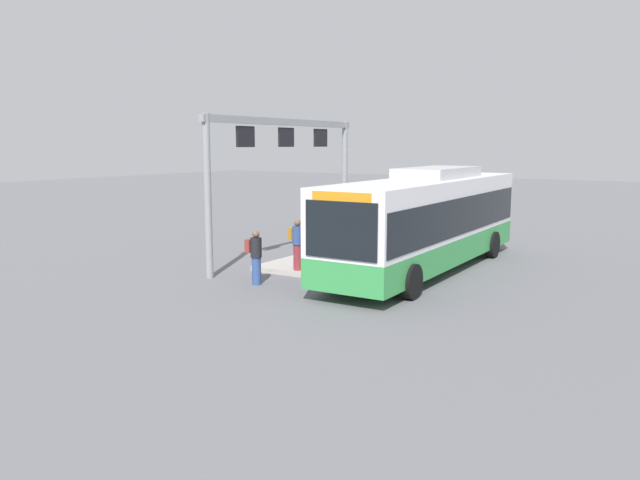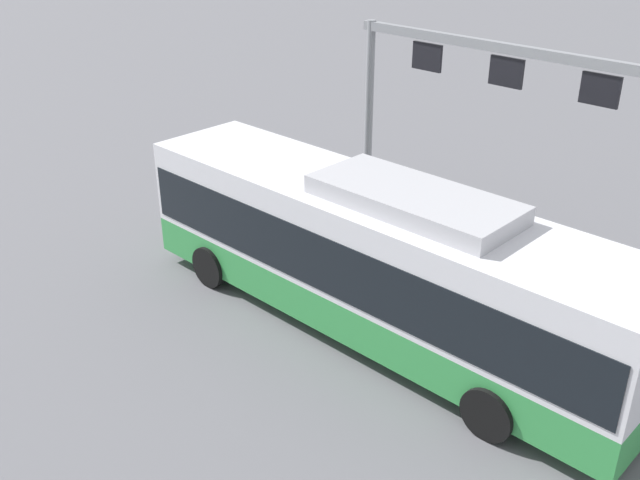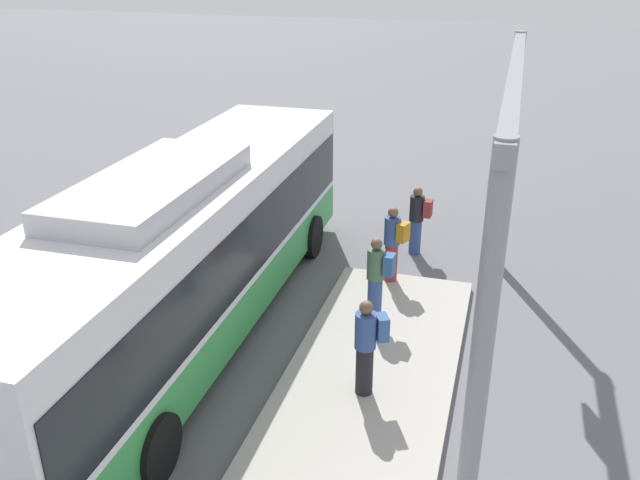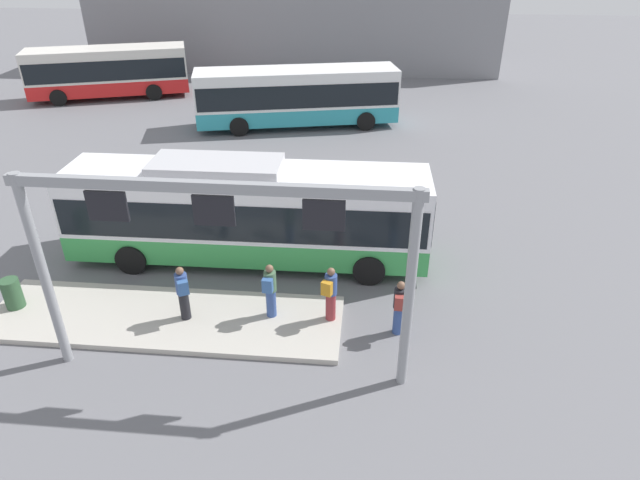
% 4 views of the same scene
% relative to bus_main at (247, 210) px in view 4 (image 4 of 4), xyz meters
% --- Properties ---
extents(ground_plane, '(120.00, 120.00, 0.00)m').
position_rel_bus_main_xyz_m(ground_plane, '(0.01, 0.00, -1.81)').
color(ground_plane, slate).
extents(platform_curb, '(10.00, 2.80, 0.16)m').
position_rel_bus_main_xyz_m(platform_curb, '(-1.71, -3.58, -1.73)').
color(platform_curb, '#B2ADA3').
rests_on(platform_curb, ground).
extents(bus_main, '(11.61, 2.79, 3.46)m').
position_rel_bus_main_xyz_m(bus_main, '(0.00, 0.00, 0.00)').
color(bus_main, green).
rests_on(bus_main, ground).
extents(bus_background_left, '(11.10, 4.88, 3.10)m').
position_rel_bus_main_xyz_m(bus_background_left, '(-0.20, 14.06, -0.03)').
color(bus_background_left, teal).
rests_on(bus_background_left, ground).
extents(bus_background_right, '(9.98, 5.46, 3.10)m').
position_rel_bus_main_xyz_m(bus_background_right, '(-12.84, 18.72, -0.04)').
color(bus_background_right, red).
rests_on(bus_background_right, ground).
extents(person_boarding, '(0.36, 0.54, 1.67)m').
position_rel_bus_main_xyz_m(person_boarding, '(4.83, -3.52, -0.92)').
color(person_boarding, '#334C8C').
rests_on(person_boarding, ground).
extents(person_waiting_near, '(0.47, 0.60, 1.67)m').
position_rel_bus_main_xyz_m(person_waiting_near, '(2.95, -3.28, -0.76)').
color(person_waiting_near, maroon).
rests_on(person_waiting_near, platform_curb).
extents(person_waiting_mid, '(0.37, 0.55, 1.67)m').
position_rel_bus_main_xyz_m(person_waiting_mid, '(1.29, -3.28, -0.76)').
color(person_waiting_mid, '#334C8C').
rests_on(person_waiting_mid, platform_curb).
extents(person_waiting_far, '(0.52, 0.60, 1.67)m').
position_rel_bus_main_xyz_m(person_waiting_far, '(-1.06, -3.62, -0.76)').
color(person_waiting_far, black).
rests_on(person_waiting_far, platform_curb).
extents(platform_sign_gantry, '(8.94, 0.24, 5.20)m').
position_rel_bus_main_xyz_m(platform_sign_gantry, '(0.60, -5.37, 1.92)').
color(platform_sign_gantry, gray).
rests_on(platform_sign_gantry, ground).
extents(station_building, '(30.41, 8.00, 7.49)m').
position_rel_bus_main_xyz_m(station_building, '(-2.30, 29.82, 1.93)').
color(station_building, gray).
rests_on(station_building, ground).
extents(trash_bin, '(0.52, 0.52, 0.90)m').
position_rel_bus_main_xyz_m(trash_bin, '(-6.15, -3.52, -1.20)').
color(trash_bin, '#2D5133').
rests_on(trash_bin, platform_curb).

